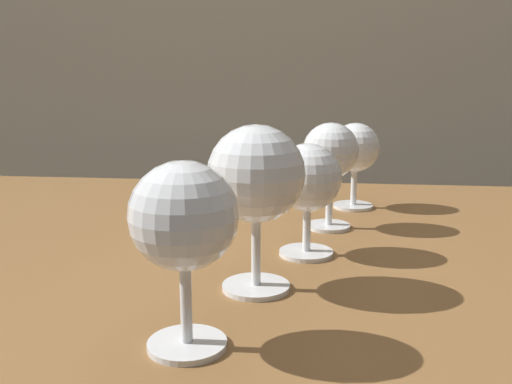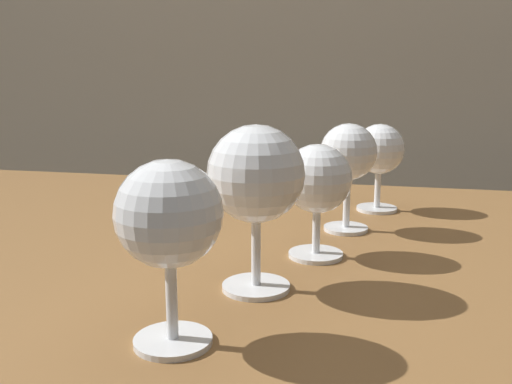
% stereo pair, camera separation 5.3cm
% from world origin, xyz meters
% --- Properties ---
extents(dining_table, '(1.41, 0.77, 0.78)m').
position_xyz_m(dining_table, '(0.00, 0.00, 0.68)').
color(dining_table, brown).
rests_on(dining_table, ground_plane).
extents(wine_glass_port, '(0.08, 0.08, 0.14)m').
position_xyz_m(wine_glass_port, '(0.03, -0.26, 0.88)').
color(wine_glass_port, white).
rests_on(wine_glass_port, dining_table).
extents(wine_glass_rose, '(0.09, 0.09, 0.16)m').
position_xyz_m(wine_glass_rose, '(0.07, -0.14, 0.89)').
color(wine_glass_rose, white).
rests_on(wine_glass_rose, dining_table).
extents(wine_glass_merlot, '(0.08, 0.08, 0.13)m').
position_xyz_m(wine_glass_merlot, '(0.12, -0.03, 0.86)').
color(wine_glass_merlot, white).
rests_on(wine_glass_merlot, dining_table).
extents(wine_glass_pinot, '(0.07, 0.07, 0.14)m').
position_xyz_m(wine_glass_pinot, '(0.15, 0.08, 0.88)').
color(wine_glass_pinot, white).
rests_on(wine_glass_pinot, dining_table).
extents(wine_glass_cabernet, '(0.07, 0.07, 0.13)m').
position_xyz_m(wine_glass_cabernet, '(0.19, 0.20, 0.87)').
color(wine_glass_cabernet, white).
rests_on(wine_glass_cabernet, dining_table).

